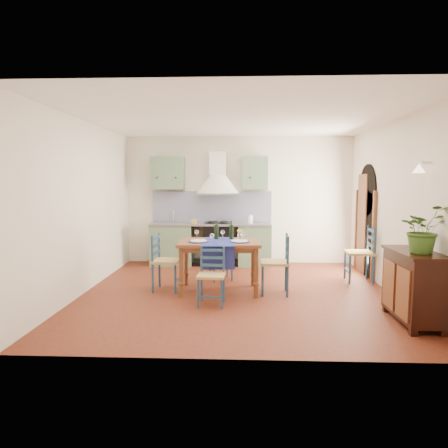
% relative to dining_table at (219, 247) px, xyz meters
% --- Properties ---
extents(floor, '(5.00, 5.00, 0.00)m').
position_rel_dining_table_xyz_m(floor, '(0.30, -0.05, -0.74)').
color(floor, '#4E1F10').
rests_on(floor, ground).
extents(back_wall, '(5.00, 0.96, 2.80)m').
position_rel_dining_table_xyz_m(back_wall, '(-0.17, 2.24, 0.31)').
color(back_wall, silver).
rests_on(back_wall, ground).
extents(right_wall, '(0.26, 5.00, 2.80)m').
position_rel_dining_table_xyz_m(right_wall, '(2.79, 0.23, 0.59)').
color(right_wall, silver).
rests_on(right_wall, ground).
extents(left_wall, '(0.04, 5.00, 2.80)m').
position_rel_dining_table_xyz_m(left_wall, '(-2.20, -0.05, 0.66)').
color(left_wall, silver).
rests_on(left_wall, ground).
extents(ceiling, '(5.00, 5.00, 0.01)m').
position_rel_dining_table_xyz_m(ceiling, '(0.30, -0.05, 2.06)').
color(ceiling, white).
rests_on(ceiling, back_wall).
extents(dining_table, '(1.34, 1.01, 1.16)m').
position_rel_dining_table_xyz_m(dining_table, '(0.00, 0.00, 0.00)').
color(dining_table, brown).
rests_on(dining_table, ground).
extents(chair_near, '(0.41, 0.41, 0.84)m').
position_rel_dining_table_xyz_m(chair_near, '(-0.08, -0.72, -0.31)').
color(chair_near, navy).
rests_on(chair_near, ground).
extents(chair_far, '(0.49, 0.49, 0.84)m').
position_rel_dining_table_xyz_m(chair_far, '(-0.01, 0.78, -0.31)').
color(chair_far, navy).
rests_on(chair_far, ground).
extents(chair_left, '(0.48, 0.48, 0.95)m').
position_rel_dining_table_xyz_m(chair_left, '(-0.91, 0.03, -0.25)').
color(chair_left, navy).
rests_on(chair_left, ground).
extents(chair_right, '(0.48, 0.48, 0.97)m').
position_rel_dining_table_xyz_m(chair_right, '(0.94, -0.09, -0.24)').
color(chair_right, navy).
rests_on(chair_right, ground).
extents(chair_spare, '(0.49, 0.49, 1.01)m').
position_rel_dining_table_xyz_m(chair_spare, '(2.53, 0.77, -0.22)').
color(chair_spare, navy).
rests_on(chair_spare, ground).
extents(sideboard, '(0.50, 1.05, 0.94)m').
position_rel_dining_table_xyz_m(sideboard, '(2.56, -1.38, -0.23)').
color(sideboard, black).
rests_on(sideboard, ground).
extents(potted_plant, '(0.68, 0.64, 0.60)m').
position_rel_dining_table_xyz_m(potted_plant, '(2.57, -1.52, 0.49)').
color(potted_plant, '#33581E').
rests_on(potted_plant, sideboard).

